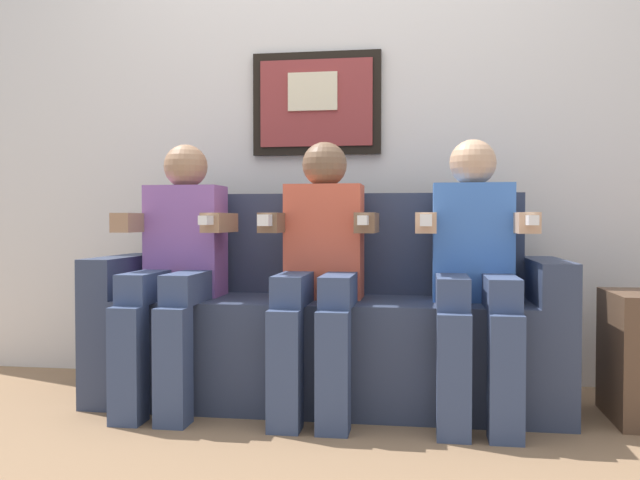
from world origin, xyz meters
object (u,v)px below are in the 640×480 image
at_px(person_on_left, 176,262).
at_px(person_on_right, 474,265).
at_px(person_in_middle, 320,263).
at_px(couch, 326,328).

bearing_deg(person_on_left, person_on_right, -0.02).
bearing_deg(person_on_right, person_in_middle, 180.00).
bearing_deg(person_in_middle, person_on_right, 0.00).
xyz_separation_m(couch, person_on_right, (0.61, -0.17, 0.29)).
bearing_deg(person_on_left, couch, 15.26).
bearing_deg(person_in_middle, person_on_left, 179.96).
xyz_separation_m(person_on_left, person_in_middle, (0.61, -0.00, 0.00)).
relative_size(person_on_left, person_in_middle, 1.00).
bearing_deg(couch, person_on_right, -15.29).
distance_m(couch, person_in_middle, 0.34).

